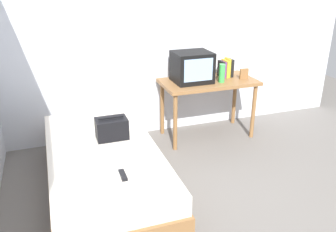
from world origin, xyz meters
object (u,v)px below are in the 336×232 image
(bed, at_px, (104,170))
(remote_silver, at_px, (88,143))
(water_bottle, at_px, (222,73))
(handbag, at_px, (112,128))
(remote_dark, at_px, (123,175))
(pillow, at_px, (88,114))
(magazine, at_px, (104,170))
(desk, at_px, (208,88))
(picture_frame, at_px, (244,74))
(book_row, at_px, (226,68))
(tv, at_px, (192,67))

(bed, relative_size, remote_silver, 13.89)
(water_bottle, bearing_deg, handbag, -159.45)
(bed, xyz_separation_m, remote_dark, (0.07, -0.54, 0.25))
(pillow, relative_size, handbag, 1.64)
(bed, relative_size, handbag, 6.67)
(remote_dark, bearing_deg, pillow, 94.65)
(water_bottle, xyz_separation_m, pillow, (-1.60, 0.04, -0.32))
(magazine, bearing_deg, desk, 39.27)
(picture_frame, relative_size, handbag, 0.43)
(water_bottle, distance_m, picture_frame, 0.33)
(picture_frame, xyz_separation_m, magazine, (-1.94, -1.15, -0.32))
(desk, xyz_separation_m, water_bottle, (0.11, -0.11, 0.20))
(water_bottle, distance_m, pillow, 1.63)
(remote_dark, xyz_separation_m, remote_silver, (-0.19, 0.65, 0.00))
(bed, distance_m, book_row, 2.05)
(picture_frame, bearing_deg, handbag, -161.99)
(tv, xyz_separation_m, picture_frame, (0.65, -0.10, -0.12))
(desk, height_order, pillow, desk)
(book_row, distance_m, remote_silver, 2.04)
(book_row, height_order, handbag, book_row)
(bed, xyz_separation_m, desk, (1.45, 0.83, 0.41))
(bed, xyz_separation_m, tv, (1.24, 0.85, 0.68))
(water_bottle, height_order, pillow, water_bottle)
(tv, distance_m, magazine, 1.85)
(tv, relative_size, magazine, 1.52)
(remote_dark, bearing_deg, bed, 97.88)
(tv, height_order, remote_dark, tv)
(handbag, xyz_separation_m, remote_silver, (-0.24, -0.06, -0.09))
(picture_frame, xyz_separation_m, remote_silver, (-2.01, -0.63, -0.32))
(handbag, distance_m, remote_dark, 0.72)
(remote_silver, bearing_deg, bed, -45.64)
(bed, height_order, handbag, handbag)
(magazine, distance_m, remote_silver, 0.52)
(handbag, bearing_deg, desk, 26.25)
(water_bottle, relative_size, remote_dark, 1.41)
(magazine, bearing_deg, picture_frame, 30.62)
(bed, relative_size, picture_frame, 15.52)
(water_bottle, xyz_separation_m, picture_frame, (0.33, 0.03, -0.05))
(picture_frame, bearing_deg, book_row, 134.25)
(book_row, bearing_deg, picture_frame, -45.75)
(water_bottle, bearing_deg, bed, -155.40)
(tv, bearing_deg, water_bottle, -22.76)
(bed, distance_m, tv, 1.65)
(water_bottle, xyz_separation_m, magazine, (-1.62, -1.12, -0.37))
(handbag, relative_size, remote_silver, 2.08)
(desk, bearing_deg, book_row, 17.96)
(water_bottle, bearing_deg, remote_silver, -160.35)
(bed, distance_m, pillow, 0.81)
(tv, height_order, pillow, tv)
(book_row, bearing_deg, handbag, -155.09)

